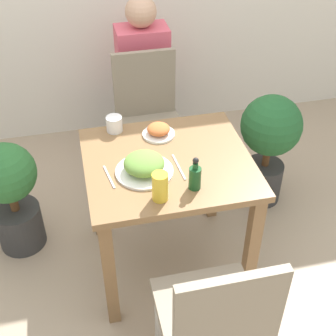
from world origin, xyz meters
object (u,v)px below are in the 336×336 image
at_px(food_plate, 144,165).
at_px(side_plate, 158,131).
at_px(drink_cup, 114,124).
at_px(chair_near, 216,319).
at_px(potted_plant_left, 11,192).
at_px(chair_far, 148,116).
at_px(potted_plant_right, 269,140).
at_px(juice_glass, 160,187).
at_px(person_figure, 143,82).
at_px(sauce_bottle, 195,177).

distance_m(food_plate, side_plate, 0.32).
distance_m(food_plate, drink_cup, 0.39).
xyz_separation_m(chair_near, potted_plant_left, (-0.84, 1.10, -0.12)).
bearing_deg(chair_far, chair_near, -91.02).
height_order(drink_cup, potted_plant_left, drink_cup).
bearing_deg(potted_plant_right, potted_plant_left, -177.57).
xyz_separation_m(juice_glass, potted_plant_left, (-0.72, 0.60, -0.40)).
relative_size(chair_near, juice_glass, 6.68).
bearing_deg(person_figure, chair_near, -91.78).
distance_m(side_plate, juice_glass, 0.49).
bearing_deg(side_plate, food_plate, -113.54).
bearing_deg(chair_near, sauce_bottle, -95.60).
xyz_separation_m(chair_far, potted_plant_left, (-0.86, -0.43, -0.12)).
distance_m(chair_near, person_figure, 1.86).
bearing_deg(side_plate, juice_glass, -100.68).
relative_size(chair_near, food_plate, 3.30).
bearing_deg(food_plate, chair_near, -78.00).
relative_size(food_plate, potted_plant_right, 0.36).
distance_m(potted_plant_right, person_figure, 0.96).
distance_m(side_plate, drink_cup, 0.23).
xyz_separation_m(side_plate, potted_plant_right, (0.73, 0.18, -0.29)).
distance_m(sauce_bottle, potted_plant_right, 0.97).
relative_size(drink_cup, potted_plant_right, 0.11).
bearing_deg(person_figure, potted_plant_right, -46.80).
bearing_deg(food_plate, side_plate, 66.46).
bearing_deg(sauce_bottle, chair_near, -95.60).
bearing_deg(juice_glass, side_plate, 79.32).
relative_size(food_plate, person_figure, 0.23).
xyz_separation_m(potted_plant_right, person_figure, (-0.65, 0.69, 0.12)).
height_order(drink_cup, person_figure, person_figure).
relative_size(chair_far, potted_plant_left, 1.29).
xyz_separation_m(juice_glass, sauce_bottle, (0.17, 0.04, -0.00)).
bearing_deg(side_plate, sauce_bottle, -80.51).
height_order(potted_plant_left, potted_plant_right, potted_plant_right).
relative_size(food_plate, side_plate, 1.61).
height_order(food_plate, person_figure, person_figure).
xyz_separation_m(chair_far, person_figure, (0.03, 0.33, 0.07)).
bearing_deg(drink_cup, chair_far, 59.81).
xyz_separation_m(food_plate, side_plate, (0.13, 0.29, -0.01)).
xyz_separation_m(food_plate, person_figure, (0.21, 1.16, -0.19)).
bearing_deg(chair_near, food_plate, -78.00).
bearing_deg(person_figure, chair_far, -95.31).
distance_m(drink_cup, person_figure, 0.86).
xyz_separation_m(side_plate, juice_glass, (-0.09, -0.48, 0.04)).
relative_size(chair_far, drink_cup, 10.72).
height_order(sauce_bottle, potted_plant_left, sauce_bottle).
xyz_separation_m(juice_glass, person_figure, (0.17, 1.36, -0.22)).
xyz_separation_m(drink_cup, potted_plant_left, (-0.60, 0.02, -0.38)).
xyz_separation_m(juice_glass, potted_plant_right, (0.82, 0.66, -0.33)).
distance_m(food_plate, potted_plant_right, 1.02).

